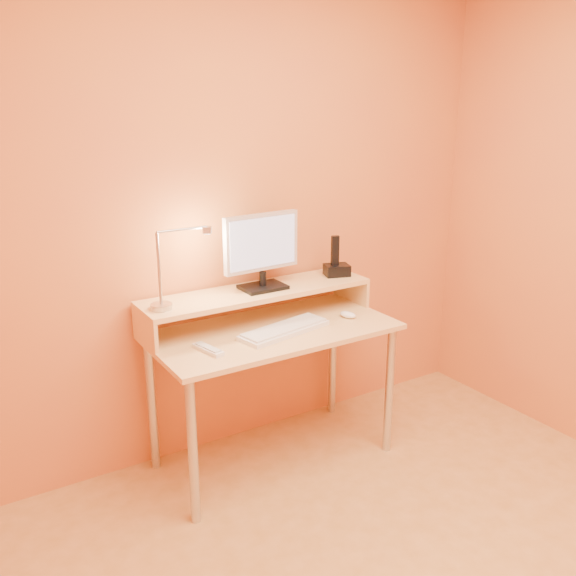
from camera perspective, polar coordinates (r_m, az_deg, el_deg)
wall_back at (r=3.15m, az=-4.46°, el=7.07°), size 3.00×0.04×2.50m
desk_leg_fl at (r=2.76m, az=-8.78°, el=-14.73°), size 0.04×0.04×0.69m
desk_leg_fr at (r=3.28m, az=9.33°, el=-9.31°), size 0.04×0.04×0.69m
desk_leg_bl at (r=3.17m, az=-12.45°, el=-10.49°), size 0.04×0.04×0.69m
desk_leg_br at (r=3.64m, az=4.14°, el=-6.43°), size 0.04×0.04×0.69m
desk_lower at (r=3.02m, az=-1.40°, el=-3.99°), size 1.20×0.60×0.02m
shelf_riser_left at (r=2.90m, az=-13.08°, el=-3.73°), size 0.02×0.30×0.14m
shelf_riser_right at (r=3.43m, az=5.83°, el=-0.08°), size 0.02×0.30×0.14m
desk_shelf at (r=3.10m, az=-2.83°, el=-0.37°), size 1.20×0.30×0.02m
monitor_foot at (r=3.10m, az=-2.33°, el=0.10°), size 0.22×0.16×0.02m
monitor_neck at (r=3.09m, az=-2.34°, el=0.88°), size 0.04×0.04×0.07m
monitor_panel at (r=3.05m, az=-2.47°, el=4.26°), size 0.42×0.06×0.28m
monitor_back at (r=3.07m, az=-2.69°, el=4.34°), size 0.37×0.04×0.24m
monitor_screen at (r=3.04m, az=-2.30°, el=4.19°), size 0.38×0.03×0.25m
lamp_base at (r=2.86m, az=-11.60°, el=-1.68°), size 0.10×0.10×0.02m
lamp_post at (r=2.81m, az=-11.82°, el=1.75°), size 0.01×0.01×0.33m
lamp_arm at (r=2.81m, az=-9.73°, el=5.35°), size 0.24×0.01×0.01m
lamp_head at (r=2.86m, az=-7.49°, el=5.34°), size 0.04×0.04×0.03m
lamp_bulb at (r=2.86m, az=-7.47°, el=5.03°), size 0.03×0.03×0.00m
phone_dock at (r=3.34m, az=4.53°, el=1.66°), size 0.15×0.14×0.06m
phone_handset at (r=3.30m, az=4.36°, el=3.46°), size 0.05×0.04×0.16m
phone_led at (r=3.33m, az=5.67°, el=1.57°), size 0.01×0.00×0.04m
keyboard at (r=2.97m, az=-0.34°, el=-3.93°), size 0.49×0.24×0.02m
mouse at (r=3.18m, az=5.55°, el=-2.46°), size 0.08×0.10×0.03m
remote_control at (r=2.77m, az=-7.39°, el=-5.66°), size 0.08×0.18×0.02m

